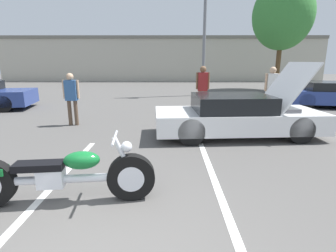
{
  "coord_description": "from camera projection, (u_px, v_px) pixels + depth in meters",
  "views": [
    {
      "loc": [
        0.78,
        -1.98,
        2.03
      ],
      "look_at": [
        0.75,
        2.95,
        0.8
      ],
      "focal_mm": 28.0,
      "sensor_mm": 36.0,
      "label": 1
    }
  ],
  "objects": [
    {
      "name": "spectator_near_motorcycle",
      "position": [
        272.0,
        87.0,
        9.61
      ],
      "size": [
        0.52,
        0.24,
        1.82
      ],
      "color": "brown",
      "rests_on": "ground"
    },
    {
      "name": "tree_background",
      "position": [
        283.0,
        15.0,
        17.49
      ],
      "size": [
        3.96,
        3.96,
        7.27
      ],
      "color": "brown",
      "rests_on": "ground"
    },
    {
      "name": "parking_stripe_back",
      "position": [
        222.0,
        201.0,
        3.9
      ],
      "size": [
        0.12,
        5.59,
        0.01
      ],
      "primitive_type": "cube",
      "color": "white",
      "rests_on": "ground"
    },
    {
      "name": "spectator_by_show_car",
      "position": [
        71.0,
        95.0,
        8.28
      ],
      "size": [
        0.52,
        0.22,
        1.66
      ],
      "color": "brown",
      "rests_on": "ground"
    },
    {
      "name": "motorcycle",
      "position": [
        61.0,
        176.0,
        3.77
      ],
      "size": [
        2.68,
        0.7,
        0.99
      ],
      "rotation": [
        0.0,
        0.0,
        0.11
      ],
      "color": "black",
      "rests_on": "ground"
    },
    {
      "name": "parking_stripe_middle",
      "position": [
        39.0,
        200.0,
        3.91
      ],
      "size": [
        0.12,
        5.59,
        0.01
      ],
      "primitive_type": "cube",
      "color": "white",
      "rests_on": "ground"
    },
    {
      "name": "show_car_hood_open",
      "position": [
        238.0,
        116.0,
        7.18
      ],
      "size": [
        4.57,
        2.02,
        2.0
      ],
      "rotation": [
        0.0,
        0.0,
        0.06
      ],
      "color": "white",
      "rests_on": "ground"
    },
    {
      "name": "far_building",
      "position": [
        162.0,
        58.0,
        27.48
      ],
      "size": [
        32.0,
        4.2,
        4.4
      ],
      "color": "#B2AD9E",
      "rests_on": "ground"
    },
    {
      "name": "spectator_midground",
      "position": [
        203.0,
        85.0,
        10.08
      ],
      "size": [
        0.52,
        0.24,
        1.84
      ],
      "color": "gray",
      "rests_on": "ground"
    },
    {
      "name": "parked_car_right_row",
      "position": [
        330.0,
        95.0,
        11.83
      ],
      "size": [
        4.28,
        2.58,
        1.12
      ],
      "rotation": [
        0.0,
        0.0,
        -0.18
      ],
      "color": "navy",
      "rests_on": "ground"
    },
    {
      "name": "light_pole",
      "position": [
        206.0,
        14.0,
        14.75
      ],
      "size": [
        1.21,
        0.28,
        8.39
      ],
      "color": "slate",
      "rests_on": "ground"
    }
  ]
}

